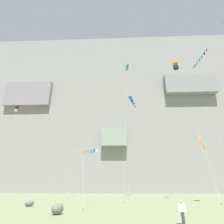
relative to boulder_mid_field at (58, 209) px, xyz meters
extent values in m
cube|color=gray|center=(4.20, 55.69, 28.61)|extent=(180.00, 30.89, 58.24)
cube|color=gray|center=(-26.85, 40.20, 32.60)|extent=(16.43, 3.23, 9.31)
cube|color=gray|center=(4.20, 38.88, 16.11)|extent=(8.09, 2.18, 5.57)
cube|color=gray|center=(31.01, 38.84, 34.99)|extent=(17.53, 2.27, 7.33)
ellipsoid|color=slate|center=(0.00, 0.00, 0.00)|extent=(1.38, 1.60, 1.02)
ellipsoid|color=slate|center=(-5.75, 6.51, -0.14)|extent=(1.29, 1.39, 0.74)
cylinder|color=#38333D|center=(10.41, -4.49, -0.08)|extent=(0.22, 0.22, 0.86)
cube|color=silver|center=(10.41, -4.49, 0.62)|extent=(0.41, 0.31, 0.54)
sphere|color=tan|center=(10.41, -4.49, 1.00)|extent=(0.21, 0.21, 0.21)
cylinder|color=silver|center=(10.17, -4.49, 0.62)|extent=(0.09, 0.09, 0.52)
cylinder|color=silver|center=(10.65, -4.49, 0.62)|extent=(0.09, 0.09, 0.52)
cylinder|color=black|center=(-5.09, 24.94, 11.30)|extent=(1.67, 5.78, 0.03)
cube|color=#38B2D1|center=(-4.39, 22.47, 10.95)|extent=(0.24, 0.57, 0.64)
cube|color=black|center=(-4.62, 23.29, 10.95)|extent=(0.20, 0.56, 0.64)
cube|color=white|center=(-4.86, 24.12, 10.95)|extent=(0.21, 0.57, 0.64)
cube|color=yellow|center=(-5.09, 24.94, 10.95)|extent=(0.19, 0.56, 0.64)
cube|color=#8CCC33|center=(-5.33, 25.77, 10.95)|extent=(0.20, 0.56, 0.64)
cube|color=red|center=(-5.56, 26.59, 10.95)|extent=(0.20, 0.56, 0.64)
cube|color=navy|center=(-5.80, 27.41, 10.95)|extent=(0.22, 0.57, 0.64)
cylinder|color=silver|center=(-4.65, 22.10, 5.46)|extent=(0.78, 0.10, 11.69)
cylinder|color=#4C3823|center=(-5.04, 22.15, -0.45)|extent=(0.08, 0.08, 0.12)
cylinder|color=black|center=(24.69, 16.85, 29.21)|extent=(0.60, 7.85, 0.03)
cube|color=yellow|center=(24.45, 20.21, 28.86)|extent=(0.11, 0.58, 0.64)
cube|color=purple|center=(24.53, 19.09, 28.86)|extent=(0.11, 0.58, 0.64)
cube|color=#38B2D1|center=(24.61, 17.97, 28.86)|extent=(0.09, 0.57, 0.64)
cube|color=teal|center=(24.69, 16.85, 28.86)|extent=(0.14, 0.58, 0.64)
cube|color=#38B2D1|center=(24.77, 15.72, 28.86)|extent=(0.12, 0.58, 0.64)
cube|color=navy|center=(24.85, 14.60, 28.86)|extent=(0.12, 0.58, 0.64)
cube|color=pink|center=(24.93, 13.48, 28.86)|extent=(0.12, 0.58, 0.64)
cylinder|color=silver|center=(25.21, 17.56, 14.41)|extent=(1.63, 6.43, 29.60)
cube|color=green|center=(7.89, 14.96, 26.06)|extent=(0.79, 2.22, 2.16)
cylinder|color=black|center=(7.89, 14.96, 26.06)|extent=(0.81, 0.11, 1.71)
cube|color=#CC3399|center=(7.89, 14.96, 25.21)|extent=(0.05, 0.27, 0.13)
cube|color=white|center=(7.88, 14.96, 24.75)|extent=(0.09, 0.27, 0.13)
cube|color=purple|center=(7.85, 14.96, 24.28)|extent=(0.07, 0.27, 0.13)
cube|color=#CC3399|center=(7.82, 14.96, 23.81)|extent=(0.03, 0.27, 0.13)
cylinder|color=silver|center=(7.15, 13.63, 12.69)|extent=(1.49, 2.67, 26.17)
cylinder|color=#4C3823|center=(6.41, 12.30, -0.45)|extent=(0.08, 0.08, 0.12)
cylinder|color=black|center=(1.96, 5.83, 6.54)|extent=(2.61, 3.01, 0.02)
cube|color=orange|center=(0.88, 7.08, 6.29)|extent=(0.29, 0.33, 0.45)
cube|color=#38B2D1|center=(1.31, 6.58, 6.29)|extent=(0.31, 0.34, 0.45)
cube|color=pink|center=(1.75, 6.08, 6.29)|extent=(0.29, 0.33, 0.45)
cube|color=teal|center=(2.18, 5.58, 6.29)|extent=(0.31, 0.35, 0.45)
cube|color=blue|center=(2.61, 5.08, 6.29)|extent=(0.30, 0.34, 0.45)
cube|color=white|center=(3.04, 4.58, 6.29)|extent=(0.31, 0.35, 0.45)
cylinder|color=silver|center=(1.27, 5.33, 3.07)|extent=(1.21, 4.02, 6.93)
cylinder|color=#4C3823|center=(1.86, 3.32, -0.45)|extent=(0.08, 0.08, 0.12)
ellipsoid|color=blue|center=(8.63, 19.86, 21.11)|extent=(1.27, 1.60, 1.00)
ellipsoid|color=navy|center=(9.10, 21.42, 20.99)|extent=(1.11, 1.54, 0.83)
ellipsoid|color=blue|center=(9.57, 22.97, 20.88)|extent=(0.95, 1.48, 0.67)
ellipsoid|color=#CC3399|center=(10.04, 24.53, 20.77)|extent=(0.79, 1.42, 0.50)
cylinder|color=silver|center=(8.09, 19.03, 10.23)|extent=(1.38, 2.61, 21.24)
cylinder|color=#4C3823|center=(7.41, 17.73, -0.45)|extent=(0.08, 0.08, 0.12)
cube|color=orange|center=(17.25, 11.75, 24.70)|extent=(1.23, 1.23, 0.63)
cube|color=black|center=(17.25, 11.75, 23.54)|extent=(1.23, 1.23, 0.63)
cylinder|color=black|center=(17.66, 11.75, 24.12)|extent=(0.03, 0.03, 1.70)
cylinder|color=black|center=(16.85, 11.75, 24.12)|extent=(0.03, 0.03, 1.70)
cylinder|color=silver|center=(18.73, 11.01, 11.42)|extent=(2.97, 1.51, 23.62)
cylinder|color=#4C3823|center=(20.21, 10.26, -0.45)|extent=(0.08, 0.08, 0.12)
cube|color=teal|center=(21.07, 1.08, 23.24)|extent=(0.23, 0.25, 0.35)
cube|color=red|center=(20.71, 0.68, 23.24)|extent=(0.25, 0.26, 0.35)
cube|color=black|center=(-21.01, 24.53, 21.09)|extent=(0.86, 0.86, 0.53)
cube|color=pink|center=(-21.01, 24.53, 20.12)|extent=(0.86, 0.86, 0.53)
cylinder|color=black|center=(-20.67, 24.53, 20.61)|extent=(0.03, 0.03, 1.42)
cylinder|color=black|center=(-21.35, 24.53, 20.61)|extent=(0.03, 0.03, 1.42)
cylinder|color=silver|center=(-19.57, 22.70, 9.74)|extent=(2.90, 3.68, 20.25)
cylinder|color=#4C3823|center=(-18.13, 20.86, -0.45)|extent=(0.08, 0.08, 0.12)
cube|color=orange|center=(19.61, 11.33, 8.48)|extent=(1.49, 2.15, 2.53)
cylinder|color=black|center=(19.61, 11.33, 8.48)|extent=(0.49, 0.23, 2.07)
cube|color=#8CCC33|center=(19.62, 11.33, 7.53)|extent=(0.16, 0.29, 0.15)
cube|color=#8CCC33|center=(19.57, 11.33, 7.00)|extent=(0.20, 0.26, 0.15)
cube|color=#38B2D1|center=(19.54, 11.33, 6.47)|extent=(0.18, 0.28, 0.15)
cylinder|color=silver|center=(19.78, 10.35, 3.89)|extent=(0.34, 1.96, 8.55)
cylinder|color=#4C3823|center=(19.94, 9.38, -0.45)|extent=(0.08, 0.08, 0.12)
camera|label=1|loc=(6.04, -19.60, 2.23)|focal=29.81mm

